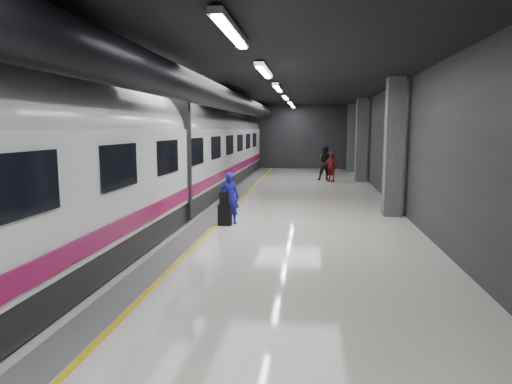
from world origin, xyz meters
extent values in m
plane|color=silver|center=(0.00, 0.00, 0.00)|extent=(40.00, 40.00, 0.00)
cube|color=black|center=(0.00, 0.00, 4.50)|extent=(10.00, 40.00, 0.02)
cube|color=#28282B|center=(0.00, 20.00, 2.25)|extent=(10.00, 0.02, 4.50)
cube|color=#28282B|center=(-5.00, 0.00, 2.25)|extent=(0.02, 40.00, 4.50)
cube|color=#28282B|center=(5.00, 0.00, 2.25)|extent=(0.02, 40.00, 4.50)
cube|color=slate|center=(-1.35, 0.00, 0.01)|extent=(0.65, 39.80, 0.01)
cube|color=yellow|center=(-0.95, 0.00, 0.01)|extent=(0.10, 39.80, 0.01)
cylinder|color=black|center=(-1.30, 0.00, 3.95)|extent=(0.80, 38.00, 0.80)
cube|color=silver|center=(0.60, -6.00, 4.40)|extent=(0.22, 2.60, 0.10)
cube|color=silver|center=(0.60, -1.00, 4.40)|extent=(0.22, 2.60, 0.10)
cube|color=silver|center=(0.60, 4.00, 4.40)|extent=(0.22, 2.60, 0.10)
cube|color=silver|center=(0.60, 9.00, 4.40)|extent=(0.22, 2.60, 0.10)
cube|color=silver|center=(0.60, 14.00, 4.40)|extent=(0.22, 2.60, 0.10)
cube|color=silver|center=(0.60, 18.00, 4.40)|extent=(0.22, 2.60, 0.10)
cube|color=#515154|center=(4.55, 2.00, 2.25)|extent=(0.55, 0.55, 4.50)
cube|color=#515154|center=(4.55, 12.00, 2.25)|extent=(0.55, 0.55, 4.50)
cube|color=#515154|center=(4.55, 18.00, 2.25)|extent=(0.55, 0.55, 4.50)
cube|color=black|center=(-3.25, 0.00, 0.35)|extent=(2.80, 38.00, 0.60)
cube|color=white|center=(-3.25, 0.00, 1.75)|extent=(2.90, 38.00, 2.20)
cylinder|color=white|center=(-3.25, 0.00, 2.70)|extent=(2.80, 38.00, 2.80)
cube|color=#900D48|center=(-1.78, 0.00, 0.95)|extent=(0.04, 38.00, 0.35)
cube|color=black|center=(-3.25, 0.00, 2.00)|extent=(3.05, 0.25, 3.80)
cube|color=black|center=(-1.78, -8.00, 2.15)|extent=(0.05, 1.60, 0.85)
cube|color=black|center=(-1.78, -5.00, 2.15)|extent=(0.05, 1.60, 0.85)
cube|color=black|center=(-1.78, -2.00, 2.15)|extent=(0.05, 1.60, 0.85)
cube|color=black|center=(-1.78, 1.00, 2.15)|extent=(0.05, 1.60, 0.85)
cube|color=black|center=(-1.78, 4.00, 2.15)|extent=(0.05, 1.60, 0.85)
cube|color=black|center=(-1.78, 7.00, 2.15)|extent=(0.05, 1.60, 0.85)
cube|color=black|center=(-1.78, 10.00, 2.15)|extent=(0.05, 1.60, 0.85)
cube|color=black|center=(-1.78, 13.00, 2.15)|extent=(0.05, 1.60, 0.85)
cube|color=black|center=(-1.78, 16.00, 2.15)|extent=(0.05, 1.60, 0.85)
imported|color=#181CB5|center=(-0.55, 0.08, 0.79)|extent=(0.58, 0.39, 1.57)
cube|color=black|center=(-0.65, -0.21, 0.32)|extent=(0.40, 0.27, 0.64)
cube|color=black|center=(-0.67, -0.21, 0.82)|extent=(0.29, 0.17, 0.37)
imported|color=black|center=(2.70, 12.19, 0.97)|extent=(0.99, 0.79, 1.94)
imported|color=maroon|center=(2.96, 11.64, 0.81)|extent=(1.02, 0.82, 1.62)
cube|color=black|center=(3.04, 15.21, 0.23)|extent=(0.35, 0.27, 0.46)
camera|label=1|loc=(1.88, -13.38, 2.86)|focal=32.00mm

